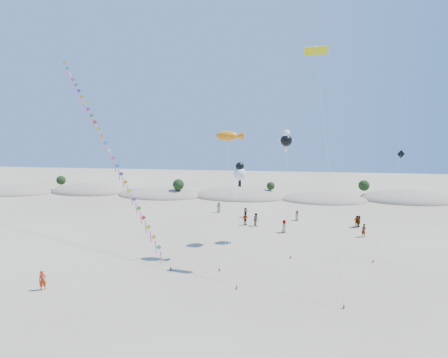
% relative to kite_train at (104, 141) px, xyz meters
% --- Properties ---
extents(ground, '(160.00, 160.00, 0.00)m').
position_rel_kite_train_xyz_m(ground, '(15.87, -19.34, -12.57)').
color(ground, gray).
rests_on(ground, ground).
extents(dune_ridge, '(145.30, 11.49, 5.57)m').
position_rel_kite_train_xyz_m(dune_ridge, '(16.92, 25.80, -12.46)').
color(dune_ridge, gray).
rests_on(dune_ridge, ground).
extents(kite_train, '(21.71, 20.33, 24.31)m').
position_rel_kite_train_xyz_m(kite_train, '(0.00, 0.00, 0.00)').
color(kite_train, '#3F2D1E').
rests_on(kite_train, ground).
extents(fish_kite, '(3.16, 9.48, 14.22)m').
position_rel_kite_train_xyz_m(fish_kite, '(16.88, -5.21, 1.07)').
color(fish_kite, '#3F2D1E').
rests_on(fish_kite, ground).
extents(cartoon_kite_low, '(2.21, 9.93, 10.28)m').
position_rel_kite_train_xyz_m(cartoon_kite_low, '(17.70, -1.16, -3.58)').
color(cartoon_kite_low, '#3F2D1E').
rests_on(cartoon_kite_low, ground).
extents(cartoon_kite_high, '(2.00, 7.57, 14.15)m').
position_rel_kite_train_xyz_m(cartoon_kite_high, '(23.36, 0.88, 0.38)').
color(cartoon_kite_high, '#3F2D1E').
rests_on(cartoon_kite_high, ground).
extents(parafoil_kite, '(3.15, 10.76, 22.77)m').
position_rel_kite_train_xyz_m(parafoil_kite, '(25.73, -6.58, 9.35)').
color(parafoil_kite, '#3F2D1E').
rests_on(parafoil_kite, ground).
extents(dark_kite, '(4.45, 5.74, 11.92)m').
position_rel_kite_train_xyz_m(dark_kite, '(35.63, -2.05, -4.18)').
color(dark_kite, '#3F2D1E').
rests_on(dark_kite, ground).
extents(flyer_foreground, '(0.79, 0.78, 1.84)m').
position_rel_kite_train_xyz_m(flyer_foreground, '(0.64, -16.24, -11.65)').
color(flyer_foreground, '#AD2A0D').
rests_on(flyer_foreground, ground).
extents(beachgoers, '(21.83, 11.15, 1.89)m').
position_rel_kite_train_xyz_m(beachgoers, '(24.18, 7.58, -11.71)').
color(beachgoers, slate).
rests_on(beachgoers, ground).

